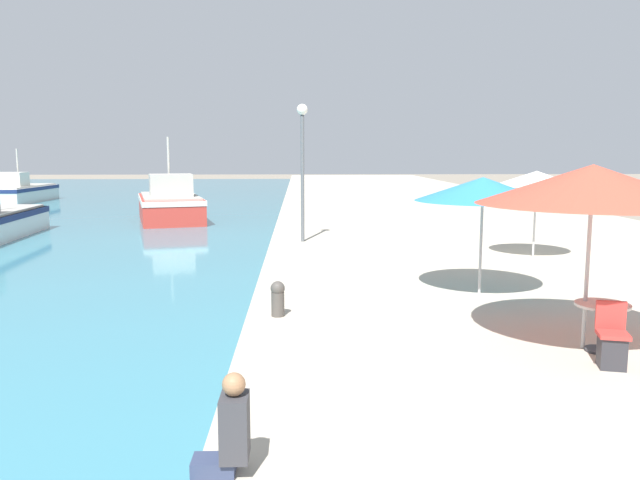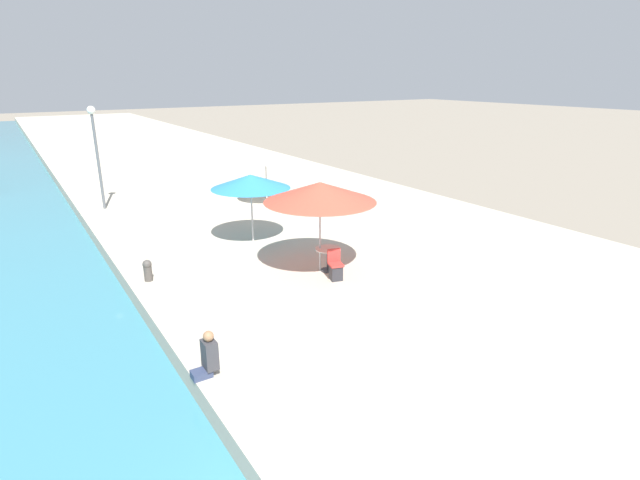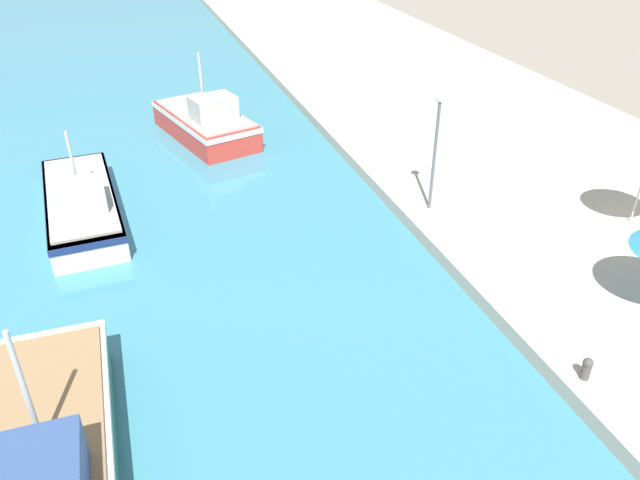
{
  "view_description": "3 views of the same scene",
  "coord_description": "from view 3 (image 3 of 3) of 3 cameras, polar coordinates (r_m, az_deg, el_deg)",
  "views": [
    {
      "loc": [
        0.99,
        -0.95,
        3.52
      ],
      "look_at": [
        1.5,
        14.54,
        1.34
      ],
      "focal_mm": 35.0,
      "sensor_mm": 36.0,
      "label": 1
    },
    {
      "loc": [
        -2.49,
        -4.1,
        6.37
      ],
      "look_at": [
        5.33,
        8.17,
        1.54
      ],
      "focal_mm": 28.0,
      "sensor_mm": 36.0,
      "label": 2
    },
    {
      "loc": [
        -9.69,
        1.06,
        11.91
      ],
      "look_at": [
        -4.0,
        18.0,
        1.14
      ],
      "focal_mm": 35.0,
      "sensor_mm": 36.0,
      "label": 3
    }
  ],
  "objects": [
    {
      "name": "fishing_boat_near",
      "position": [
        15.27,
        -23.6,
        -18.42
      ],
      "size": [
        2.75,
        8.3,
        4.45
      ],
      "rotation": [
        0.0,
        0.0,
        0.0
      ],
      "color": "#33705B",
      "rests_on": "water_basin"
    },
    {
      "name": "lamppost",
      "position": [
        23.22,
        10.64,
        9.66
      ],
      "size": [
        0.36,
        0.36,
        4.56
      ],
      "color": "#565B60",
      "rests_on": "quay_promenade"
    },
    {
      "name": "fishing_boat_far",
      "position": [
        32.25,
        -10.39,
        10.58
      ],
      "size": [
        4.65,
        7.23,
        4.26
      ],
      "rotation": [
        0.0,
        0.0,
        0.27
      ],
      "color": "red",
      "rests_on": "water_basin"
    },
    {
      "name": "quay_promenade",
      "position": [
        41.71,
        7.58,
        14.62
      ],
      "size": [
        16.0,
        90.0,
        0.54
      ],
      "color": "#BCB29E",
      "rests_on": "ground_plane"
    },
    {
      "name": "fishing_boat_mid",
      "position": [
        25.69,
        -20.98,
        3.16
      ],
      "size": [
        3.08,
        8.02,
        3.6
      ],
      "rotation": [
        0.0,
        0.0,
        0.07
      ],
      "color": "white",
      "rests_on": "water_basin"
    },
    {
      "name": "mooring_bollard",
      "position": [
        17.63,
        23.2,
        -10.7
      ],
      "size": [
        0.26,
        0.26,
        0.65
      ],
      "color": "#4C4742",
      "rests_on": "quay_promenade"
    }
  ]
}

